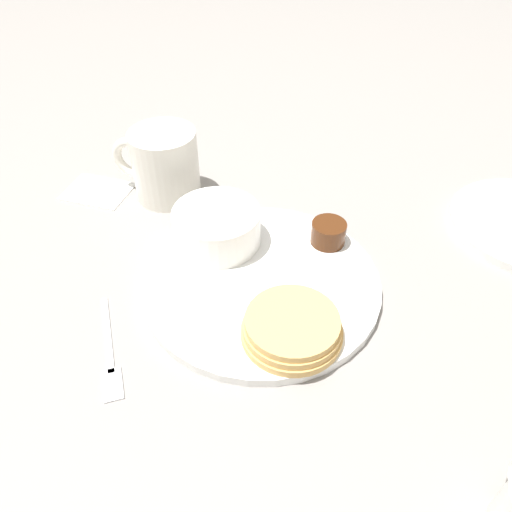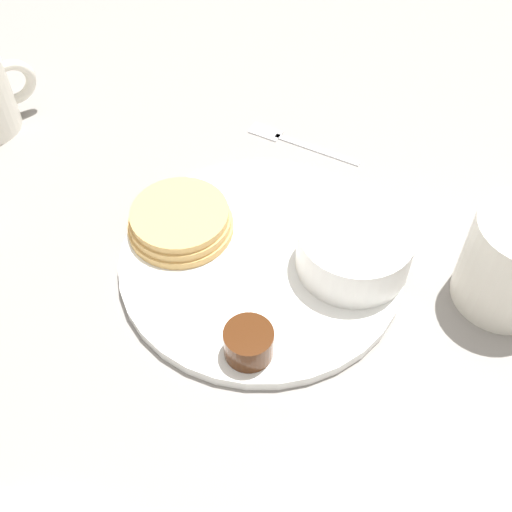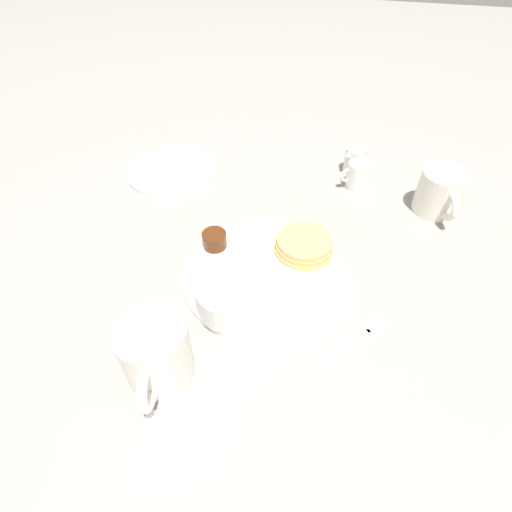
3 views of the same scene
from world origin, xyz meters
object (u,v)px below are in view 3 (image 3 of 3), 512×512
at_px(bowl, 231,294).
at_px(creamer_pitcher_near, 357,175).
at_px(creamer_pitcher_far, 355,160).
at_px(fork, 360,336).
at_px(plate, 264,274).
at_px(second_mug, 440,193).
at_px(coffee_mug, 156,354).

distance_m(bowl, creamer_pitcher_near, 0.43).
xyz_separation_m(creamer_pitcher_near, creamer_pitcher_far, (-0.06, -0.01, 0.00)).
xyz_separation_m(bowl, fork, (0.01, 0.21, -0.04)).
bearing_deg(plate, creamer_pitcher_far, 160.06).
bearing_deg(plate, bowl, -23.05).
relative_size(plate, bowl, 2.56).
height_order(bowl, second_mug, second_mug).
relative_size(bowl, fork, 1.01).
distance_m(creamer_pitcher_near, creamer_pitcher_far, 0.06).
bearing_deg(plate, coffee_mug, -25.84).
distance_m(creamer_pitcher_far, second_mug, 0.21).
height_order(bowl, coffee_mug, coffee_mug).
xyz_separation_m(plate, second_mug, (-0.26, 0.31, 0.04)).
bearing_deg(creamer_pitcher_near, fork, 3.96).
relative_size(fork, second_mug, 0.92).
xyz_separation_m(bowl, creamer_pitcher_far, (-0.46, 0.17, -0.01)).
distance_m(plate, second_mug, 0.41).
bearing_deg(second_mug, plate, -49.89).
relative_size(plate, coffee_mug, 2.19).
xyz_separation_m(coffee_mug, second_mug, (-0.48, 0.41, -0.01)).
bearing_deg(second_mug, creamer_pitcher_far, -122.86).
relative_size(creamer_pitcher_near, creamer_pitcher_far, 1.09).
relative_size(creamer_pitcher_near, fork, 0.60).
bearing_deg(creamer_pitcher_near, plate, -24.85).
height_order(creamer_pitcher_near, creamer_pitcher_far, same).
height_order(coffee_mug, fork, coffee_mug).
bearing_deg(fork, plate, -117.76).
height_order(bowl, creamer_pitcher_far, creamer_pitcher_far).
height_order(plate, coffee_mug, coffee_mug).
distance_m(creamer_pitcher_near, fork, 0.40).
bearing_deg(fork, coffee_mug, -65.61).
xyz_separation_m(creamer_pitcher_far, second_mug, (0.11, 0.17, 0.01)).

